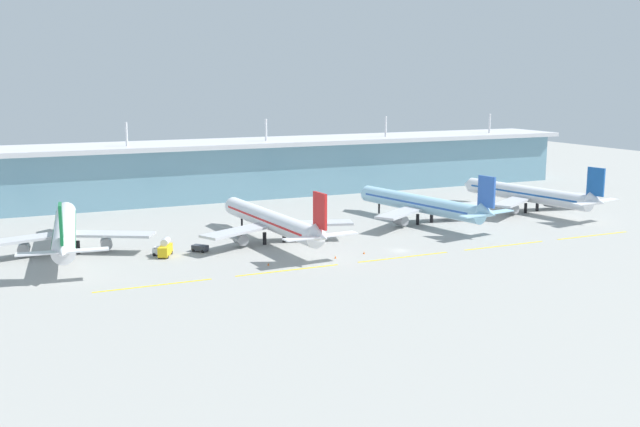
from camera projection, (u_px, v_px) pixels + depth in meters
name	position (u px, v px, depth m)	size (l,w,h in m)	color
ground_plane	(400.00, 251.00, 207.03)	(600.00, 600.00, 0.00)	#9E9E99
terminal_building	(262.00, 167.00, 306.78)	(288.00, 34.00, 31.95)	#6693A8
airliner_nearest	(65.00, 230.00, 203.01)	(48.51, 71.50, 18.90)	silver
airliner_near_middle	(272.00, 221.00, 216.55)	(48.65, 68.16, 18.90)	white
airliner_far_middle	(422.00, 204.00, 246.06)	(47.87, 65.19, 18.90)	#9ED1EA
airliner_farthest	(529.00, 194.00, 267.63)	(48.03, 64.17, 18.90)	white
taxiway_stripe_west	(154.00, 286.00, 171.83)	(28.00, 0.70, 0.04)	yellow
taxiway_stripe_mid_west	(288.00, 270.00, 185.66)	(28.00, 0.70, 0.04)	yellow
taxiway_stripe_centre	(404.00, 257.00, 199.50)	(28.00, 0.70, 0.04)	yellow
taxiway_stripe_mid_east	(504.00, 246.00, 213.33)	(28.00, 0.70, 0.04)	yellow
taxiway_stripe_east	(593.00, 236.00, 227.17)	(28.00, 0.70, 0.04)	yellow
baggage_cart	(160.00, 251.00, 200.93)	(3.97, 3.59, 2.48)	silver
fuel_truck	(165.00, 248.00, 200.26)	(5.44, 7.62, 4.95)	gold
pushback_tug	(200.00, 248.00, 205.78)	(4.68, 4.91, 1.85)	#333842
safety_cone_left_wingtip	(364.00, 253.00, 203.26)	(0.56, 0.56, 0.70)	orange
safety_cone_nose_front	(268.00, 264.00, 190.54)	(0.56, 0.56, 0.70)	orange
safety_cone_right_wingtip	(335.00, 257.00, 198.06)	(0.56, 0.56, 0.70)	orange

